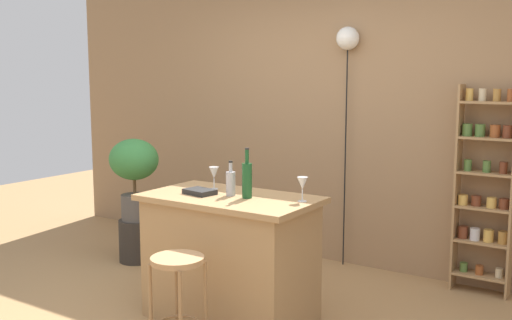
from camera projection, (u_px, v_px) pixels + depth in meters
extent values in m
cube|color=#997551|center=(336.00, 109.00, 5.41)|extent=(6.40, 0.10, 2.80)
cube|color=#A87F51|center=(230.00, 260.00, 4.18)|extent=(1.11, 0.63, 0.84)
cube|color=#A87F51|center=(230.00, 199.00, 4.12)|extent=(1.20, 0.69, 0.04)
cylinder|color=#997047|center=(151.00, 311.00, 3.62)|extent=(0.02, 0.02, 0.59)
cylinder|color=#997047|center=(181.00, 320.00, 3.49)|extent=(0.02, 0.02, 0.59)
cylinder|color=#997047|center=(176.00, 299.00, 3.81)|extent=(0.02, 0.02, 0.59)
cylinder|color=#997047|center=(205.00, 307.00, 3.68)|extent=(0.02, 0.02, 0.59)
cylinder|color=tan|center=(177.00, 260.00, 3.60)|extent=(0.33, 0.33, 0.03)
cube|color=#A87F51|center=(457.00, 188.00, 4.74)|extent=(0.02, 0.17, 1.64)
cube|color=#A87F51|center=(480.00, 275.00, 4.73)|extent=(0.40, 0.17, 0.02)
cylinder|color=#4C7033|center=(464.00, 267.00, 4.79)|extent=(0.06, 0.06, 0.07)
cylinder|color=#994C23|center=(479.00, 270.00, 4.72)|extent=(0.06, 0.06, 0.07)
cylinder|color=beige|center=(499.00, 273.00, 4.65)|extent=(0.06, 0.06, 0.07)
cube|color=#A87F51|center=(482.00, 242.00, 4.69)|extent=(0.40, 0.17, 0.02)
cylinder|color=brown|center=(463.00, 232.00, 4.76)|extent=(0.08, 0.08, 0.10)
cylinder|color=silver|center=(475.00, 234.00, 4.70)|extent=(0.08, 0.08, 0.10)
cylinder|color=gold|center=(488.00, 236.00, 4.65)|extent=(0.08, 0.08, 0.10)
cylinder|color=#AD7A38|center=(503.00, 238.00, 4.60)|extent=(0.08, 0.08, 0.10)
cube|color=#A87F51|center=(484.00, 208.00, 4.65)|extent=(0.40, 0.17, 0.02)
cylinder|color=gold|center=(463.00, 200.00, 4.72)|extent=(0.07, 0.07, 0.08)
cylinder|color=brown|center=(476.00, 201.00, 4.68)|extent=(0.07, 0.07, 0.08)
cylinder|color=gold|center=(492.00, 203.00, 4.61)|extent=(0.07, 0.07, 0.08)
cylinder|color=brown|center=(504.00, 204.00, 4.57)|extent=(0.07, 0.07, 0.08)
cube|color=#A87F51|center=(485.00, 173.00, 4.61)|extent=(0.40, 0.17, 0.02)
cylinder|color=#4C7033|center=(468.00, 165.00, 4.67)|extent=(0.06, 0.06, 0.09)
cylinder|color=#4C7033|center=(487.00, 167.00, 4.60)|extent=(0.06, 0.06, 0.09)
cylinder|color=brown|center=(503.00, 168.00, 4.54)|extent=(0.06, 0.06, 0.09)
cube|color=#A87F51|center=(487.00, 138.00, 4.57)|extent=(0.40, 0.17, 0.02)
cylinder|color=#4C7033|center=(467.00, 130.00, 4.64)|extent=(0.08, 0.08, 0.10)
cylinder|color=#4C7033|center=(480.00, 130.00, 4.60)|extent=(0.08, 0.08, 0.10)
cylinder|color=#994C23|center=(495.00, 131.00, 4.54)|extent=(0.08, 0.08, 0.10)
cylinder|color=brown|center=(508.00, 132.00, 4.49)|extent=(0.08, 0.08, 0.10)
cube|color=#A87F51|center=(489.00, 102.00, 4.53)|extent=(0.40, 0.17, 0.02)
cylinder|color=gold|center=(469.00, 95.00, 4.61)|extent=(0.06, 0.06, 0.10)
cylinder|color=beige|center=(483.00, 95.00, 4.56)|extent=(0.06, 0.06, 0.10)
cylinder|color=#AD7A38|center=(497.00, 95.00, 4.50)|extent=(0.06, 0.06, 0.10)
cylinder|color=#994C23|center=(511.00, 95.00, 4.44)|extent=(0.06, 0.06, 0.10)
cylinder|color=#2D2823|center=(136.00, 240.00, 5.51)|extent=(0.31, 0.31, 0.39)
cylinder|color=#514C47|center=(135.00, 207.00, 5.47)|extent=(0.25, 0.25, 0.24)
cylinder|color=brown|center=(135.00, 186.00, 5.44)|extent=(0.03, 0.03, 0.16)
ellipsoid|color=#387F3D|center=(134.00, 159.00, 5.40)|extent=(0.47, 0.42, 0.37)
cylinder|color=#194C23|center=(247.00, 181.00, 4.03)|extent=(0.07, 0.07, 0.24)
cylinder|color=#194C23|center=(247.00, 157.00, 4.01)|extent=(0.03, 0.03, 0.09)
cylinder|color=black|center=(247.00, 149.00, 4.00)|extent=(0.03, 0.03, 0.01)
cylinder|color=#B2B2B7|center=(231.00, 184.00, 4.11)|extent=(0.07, 0.07, 0.17)
cylinder|color=#B2B2B7|center=(231.00, 167.00, 4.09)|extent=(0.02, 0.02, 0.06)
cylinder|color=black|center=(231.00, 162.00, 4.09)|extent=(0.03, 0.03, 0.01)
cylinder|color=silver|center=(302.00, 201.00, 3.93)|extent=(0.06, 0.06, 0.00)
cylinder|color=silver|center=(302.00, 195.00, 3.93)|extent=(0.01, 0.01, 0.07)
cone|color=silver|center=(302.00, 183.00, 3.92)|extent=(0.07, 0.07, 0.08)
cylinder|color=silver|center=(214.00, 189.00, 4.36)|extent=(0.06, 0.06, 0.00)
cylinder|color=silver|center=(214.00, 183.00, 4.36)|extent=(0.01, 0.01, 0.07)
cone|color=silver|center=(214.00, 173.00, 4.34)|extent=(0.07, 0.07, 0.08)
cube|color=black|center=(200.00, 192.00, 4.17)|extent=(0.23, 0.18, 0.03)
cylinder|color=black|center=(345.00, 154.00, 5.29)|extent=(0.01, 0.01, 2.02)
sphere|color=white|center=(348.00, 38.00, 5.15)|extent=(0.20, 0.20, 0.20)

